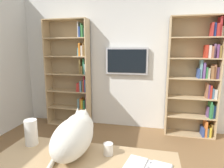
% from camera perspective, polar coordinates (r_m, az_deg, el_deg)
% --- Properties ---
extents(wall_back, '(4.52, 0.06, 2.70)m').
position_cam_1_polar(wall_back, '(3.79, 4.63, 6.97)').
color(wall_back, silver).
rests_on(wall_back, ground).
extents(bookshelf_left, '(0.87, 0.28, 2.14)m').
position_cam_1_polar(bookshelf_left, '(3.69, 24.56, 1.63)').
color(bookshelf_left, tan).
rests_on(bookshelf_left, ground).
extents(bookshelf_right, '(0.91, 0.28, 2.16)m').
position_cam_1_polar(bookshelf_right, '(3.98, -11.77, 2.49)').
color(bookshelf_right, tan).
rests_on(bookshelf_right, ground).
extents(wall_mounted_tv, '(0.82, 0.07, 0.52)m').
position_cam_1_polar(wall_mounted_tv, '(3.71, 4.48, 6.93)').
color(wall_mounted_tv, '#B7B7BC').
extents(cat, '(0.29, 0.70, 0.34)m').
position_cam_1_polar(cat, '(1.63, -11.13, -14.60)').
color(cat, silver).
rests_on(cat, desk).
extents(open_binder, '(0.37, 0.28, 0.02)m').
position_cam_1_polar(open_binder, '(1.51, 10.61, -23.57)').
color(open_binder, white).
rests_on(open_binder, desk).
extents(paper_towel_roll, '(0.11, 0.11, 0.23)m').
position_cam_1_polar(paper_towel_roll, '(1.89, -23.24, -13.25)').
color(paper_towel_roll, white).
rests_on(paper_towel_roll, desk).
extents(coffee_mug, '(0.08, 0.08, 0.10)m').
position_cam_1_polar(coffee_mug, '(1.63, -1.14, -19.05)').
color(coffee_mug, white).
rests_on(coffee_mug, desk).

